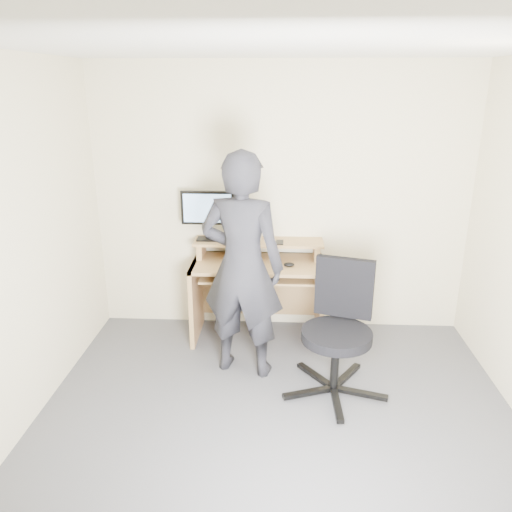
# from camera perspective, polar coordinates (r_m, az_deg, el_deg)

# --- Properties ---
(ground) EXTENTS (3.50, 3.50, 0.00)m
(ground) POSITION_cam_1_polar(r_m,az_deg,el_deg) (3.64, 2.34, -20.00)
(ground) COLOR #505055
(ground) RESTS_ON ground
(back_wall) EXTENTS (3.50, 0.02, 2.50)m
(back_wall) POSITION_cam_1_polar(r_m,az_deg,el_deg) (4.69, 2.84, 6.24)
(back_wall) COLOR beige
(back_wall) RESTS_ON ground
(ceiling) EXTENTS (3.50, 3.50, 0.02)m
(ceiling) POSITION_cam_1_polar(r_m,az_deg,el_deg) (2.83, 3.08, 23.22)
(ceiling) COLOR white
(ceiling) RESTS_ON back_wall
(desk) EXTENTS (1.20, 0.60, 0.91)m
(desk) POSITION_cam_1_polar(r_m,az_deg,el_deg) (4.69, 0.24, -2.72)
(desk) COLOR #AF7E55
(desk) RESTS_ON ground
(monitor) EXTENTS (0.49, 0.14, 0.46)m
(monitor) POSITION_cam_1_polar(r_m,az_deg,el_deg) (4.61, -5.55, 5.15)
(monitor) COLOR black
(monitor) RESTS_ON desk
(external_drive) EXTENTS (0.10, 0.14, 0.20)m
(external_drive) POSITION_cam_1_polar(r_m,az_deg,el_deg) (4.66, -0.71, 3.12)
(external_drive) COLOR black
(external_drive) RESTS_ON desk
(travel_mug) EXTENTS (0.09, 0.09, 0.17)m
(travel_mug) POSITION_cam_1_polar(r_m,az_deg,el_deg) (4.62, 0.17, 2.79)
(travel_mug) COLOR silver
(travel_mug) RESTS_ON desk
(smartphone) EXTENTS (0.07, 0.13, 0.01)m
(smartphone) POSITION_cam_1_polar(r_m,az_deg,el_deg) (4.58, 2.73, 1.58)
(smartphone) COLOR black
(smartphone) RESTS_ON desk
(charger) EXTENTS (0.06, 0.05, 0.03)m
(charger) POSITION_cam_1_polar(r_m,az_deg,el_deg) (4.58, -1.92, 1.75)
(charger) COLOR black
(charger) RESTS_ON desk
(headphones) EXTENTS (0.16, 0.16, 0.06)m
(headphones) POSITION_cam_1_polar(r_m,az_deg,el_deg) (4.71, -2.00, 2.12)
(headphones) COLOR silver
(headphones) RESTS_ON desk
(keyboard) EXTENTS (0.47, 0.20, 0.03)m
(keyboard) POSITION_cam_1_polar(r_m,az_deg,el_deg) (4.50, -0.18, -2.11)
(keyboard) COLOR black
(keyboard) RESTS_ON desk
(mouse) EXTENTS (0.11, 0.08, 0.04)m
(mouse) POSITION_cam_1_polar(r_m,az_deg,el_deg) (4.44, 3.79, -0.99)
(mouse) COLOR black
(mouse) RESTS_ON desk
(office_chair) EXTENTS (0.81, 0.78, 1.01)m
(office_chair) POSITION_cam_1_polar(r_m,az_deg,el_deg) (3.89, 9.45, -7.75)
(office_chair) COLOR black
(office_chair) RESTS_ON ground
(person) EXTENTS (0.75, 0.58, 1.85)m
(person) POSITION_cam_1_polar(r_m,az_deg,el_deg) (3.95, -1.58, -1.22)
(person) COLOR black
(person) RESTS_ON ground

